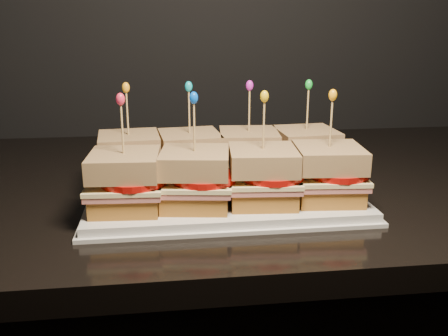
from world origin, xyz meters
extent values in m
cube|color=black|center=(-0.52, 1.64, 0.92)|extent=(2.44, 0.74, 0.04)
cube|color=white|center=(-0.65, 1.51, 0.95)|extent=(0.41, 0.25, 0.02)
cube|color=white|center=(-0.65, 1.51, 0.94)|extent=(0.42, 0.27, 0.01)
cube|color=brown|center=(-0.80, 1.57, 0.97)|extent=(0.10, 0.10, 0.03)
cube|color=#B95B54|center=(-0.80, 1.57, 0.98)|extent=(0.11, 0.11, 0.01)
cube|color=#FCEAA2|center=(-0.80, 1.57, 0.99)|extent=(0.11, 0.11, 0.01)
cylinder|color=#B30F0A|center=(-0.79, 1.56, 1.00)|extent=(0.09, 0.09, 0.01)
cube|color=#652C0E|center=(-0.80, 1.57, 1.02)|extent=(0.10, 0.10, 0.03)
cylinder|color=tan|center=(-0.80, 1.57, 1.07)|extent=(0.00, 0.00, 0.09)
ellipsoid|color=orange|center=(-0.80, 1.57, 1.11)|extent=(0.01, 0.01, 0.02)
cube|color=brown|center=(-0.70, 1.57, 0.97)|extent=(0.10, 0.10, 0.03)
cube|color=#B95B54|center=(-0.70, 1.57, 0.98)|extent=(0.11, 0.11, 0.01)
cube|color=#FCEAA2|center=(-0.70, 1.57, 0.99)|extent=(0.11, 0.11, 0.01)
cylinder|color=#B30F0A|center=(-0.69, 1.56, 1.00)|extent=(0.09, 0.09, 0.01)
cube|color=#652C0E|center=(-0.70, 1.57, 1.02)|extent=(0.10, 0.10, 0.03)
cylinder|color=tan|center=(-0.70, 1.57, 1.07)|extent=(0.00, 0.00, 0.09)
ellipsoid|color=#0CA1B3|center=(-0.70, 1.57, 1.11)|extent=(0.01, 0.01, 0.02)
cube|color=brown|center=(-0.60, 1.57, 0.97)|extent=(0.10, 0.10, 0.03)
cube|color=#B95B54|center=(-0.60, 1.57, 0.98)|extent=(0.11, 0.11, 0.01)
cube|color=#FCEAA2|center=(-0.60, 1.57, 0.99)|extent=(0.11, 0.11, 0.01)
cylinder|color=#B30F0A|center=(-0.59, 1.56, 1.00)|extent=(0.09, 0.09, 0.01)
cube|color=#652C0E|center=(-0.60, 1.57, 1.02)|extent=(0.10, 0.10, 0.03)
cylinder|color=tan|center=(-0.60, 1.57, 1.07)|extent=(0.00, 0.00, 0.09)
ellipsoid|color=#C11FBB|center=(-0.60, 1.57, 1.11)|extent=(0.01, 0.01, 0.02)
cube|color=brown|center=(-0.51, 1.57, 0.97)|extent=(0.10, 0.10, 0.03)
cube|color=#B95B54|center=(-0.51, 1.57, 0.98)|extent=(0.11, 0.11, 0.01)
cube|color=#FCEAA2|center=(-0.51, 1.57, 0.99)|extent=(0.11, 0.11, 0.01)
cylinder|color=#B30F0A|center=(-0.49, 1.56, 1.00)|extent=(0.09, 0.09, 0.01)
cube|color=#652C0E|center=(-0.51, 1.57, 1.02)|extent=(0.10, 0.10, 0.03)
cylinder|color=tan|center=(-0.51, 1.57, 1.07)|extent=(0.00, 0.00, 0.09)
ellipsoid|color=green|center=(-0.51, 1.57, 1.11)|extent=(0.01, 0.01, 0.02)
cube|color=brown|center=(-0.80, 1.45, 0.97)|extent=(0.10, 0.10, 0.03)
cube|color=#B95B54|center=(-0.80, 1.45, 0.98)|extent=(0.11, 0.10, 0.01)
cube|color=#FCEAA2|center=(-0.80, 1.45, 0.99)|extent=(0.11, 0.11, 0.01)
cylinder|color=#B30F0A|center=(-0.79, 1.45, 1.00)|extent=(0.09, 0.09, 0.01)
cube|color=#652C0E|center=(-0.80, 1.45, 1.02)|extent=(0.10, 0.10, 0.03)
cylinder|color=tan|center=(-0.80, 1.45, 1.07)|extent=(0.00, 0.00, 0.09)
ellipsoid|color=#EA2542|center=(-0.80, 1.45, 1.11)|extent=(0.01, 0.01, 0.02)
cube|color=brown|center=(-0.70, 1.45, 0.97)|extent=(0.11, 0.11, 0.03)
cube|color=#B95B54|center=(-0.70, 1.45, 0.98)|extent=(0.12, 0.11, 0.01)
cube|color=#FCEAA2|center=(-0.70, 1.45, 0.99)|extent=(0.12, 0.11, 0.01)
cylinder|color=#B30F0A|center=(-0.69, 1.45, 1.00)|extent=(0.09, 0.09, 0.01)
cube|color=#652C0E|center=(-0.70, 1.45, 1.02)|extent=(0.11, 0.11, 0.03)
cylinder|color=tan|center=(-0.70, 1.45, 1.07)|extent=(0.00, 0.00, 0.09)
ellipsoid|color=blue|center=(-0.70, 1.45, 1.11)|extent=(0.01, 0.01, 0.02)
cube|color=brown|center=(-0.60, 1.45, 0.97)|extent=(0.10, 0.10, 0.03)
cube|color=#B95B54|center=(-0.60, 1.45, 0.98)|extent=(0.11, 0.11, 0.01)
cube|color=#FCEAA2|center=(-0.60, 1.45, 0.99)|extent=(0.11, 0.11, 0.01)
cylinder|color=#B30F0A|center=(-0.59, 1.45, 1.00)|extent=(0.09, 0.09, 0.01)
cube|color=#652C0E|center=(-0.60, 1.45, 1.02)|extent=(0.10, 0.10, 0.03)
cylinder|color=tan|center=(-0.60, 1.45, 1.07)|extent=(0.00, 0.00, 0.09)
ellipsoid|color=yellow|center=(-0.60, 1.45, 1.11)|extent=(0.01, 0.01, 0.02)
cube|color=brown|center=(-0.51, 1.45, 0.97)|extent=(0.10, 0.10, 0.03)
cube|color=#B95B54|center=(-0.51, 1.45, 0.98)|extent=(0.11, 0.11, 0.01)
cube|color=#FCEAA2|center=(-0.51, 1.45, 0.99)|extent=(0.11, 0.11, 0.01)
cylinder|color=#B30F0A|center=(-0.49, 1.45, 1.00)|extent=(0.09, 0.09, 0.01)
cube|color=#652C0E|center=(-0.51, 1.45, 1.02)|extent=(0.10, 0.10, 0.03)
cylinder|color=tan|center=(-0.51, 1.45, 1.07)|extent=(0.00, 0.00, 0.09)
ellipsoid|color=#FBA210|center=(-0.51, 1.45, 1.11)|extent=(0.01, 0.01, 0.02)
camera|label=1|loc=(-0.75, 0.78, 1.21)|focal=40.00mm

